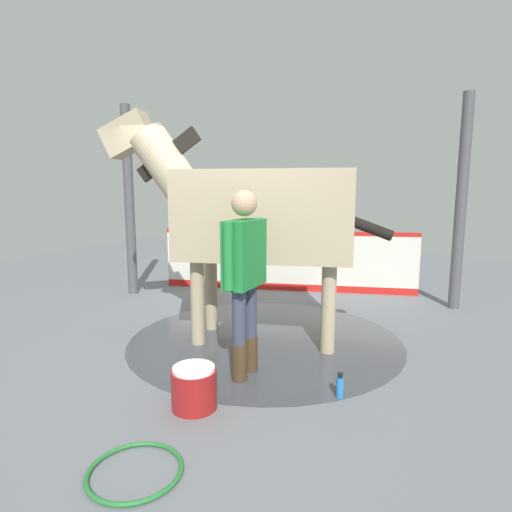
{
  "coord_description": "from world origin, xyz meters",
  "views": [
    {
      "loc": [
        -2.3,
        4.41,
        1.78
      ],
      "look_at": [
        -0.43,
        0.46,
        1.09
      ],
      "focal_mm": 29.71,
      "sensor_mm": 36.0,
      "label": 1
    }
  ],
  "objects": [
    {
      "name": "wash_bucket",
      "position": [
        -0.45,
        1.69,
        0.18
      ],
      "size": [
        0.37,
        0.37,
        0.36
      ],
      "color": "maroon",
      "rests_on": "ground"
    },
    {
      "name": "bottle_shampoo",
      "position": [
        -0.18,
        1.55,
        0.1
      ],
      "size": [
        0.06,
        0.06,
        0.23
      ],
      "color": "#3399CC",
      "rests_on": "ground"
    },
    {
      "name": "barrier_wall",
      "position": [
        0.34,
        -2.47,
        0.49
      ],
      "size": [
        4.3,
        1.24,
        1.06
      ],
      "color": "silver",
      "rests_on": "ground"
    },
    {
      "name": "wet_patch",
      "position": [
        -0.32,
        -0.03,
        0.0
      ],
      "size": [
        3.23,
        3.23,
        0.0
      ],
      "primitive_type": "cylinder",
      "color": "#42444C",
      "rests_on": "ground"
    },
    {
      "name": "roof_post_near",
      "position": [
        2.68,
        -1.14,
        1.57
      ],
      "size": [
        0.16,
        0.16,
        3.14
      ],
      "primitive_type": "cylinder",
      "color": "#4C4C51",
      "rests_on": "ground"
    },
    {
      "name": "horse",
      "position": [
        -0.19,
        0.01,
        1.52
      ],
      "size": [
        3.32,
        1.47,
        2.69
      ],
      "rotation": [
        0.0,
        0.0,
        0.26
      ],
      "color": "tan",
      "rests_on": "ground"
    },
    {
      "name": "ground_plane",
      "position": [
        0.0,
        0.0,
        -0.01
      ],
      "size": [
        16.0,
        16.0,
        0.02
      ],
      "primitive_type": "cube",
      "color": "slate"
    },
    {
      "name": "handler",
      "position": [
        -0.54,
        0.95,
        1.04
      ],
      "size": [
        0.24,
        0.7,
        1.77
      ],
      "rotation": [
        0.0,
        0.0,
        3.14
      ],
      "color": "#47331E",
      "rests_on": "ground"
    },
    {
      "name": "bottle_spray",
      "position": [
        -1.49,
        1.01,
        0.1
      ],
      "size": [
        0.06,
        0.06,
        0.22
      ],
      "color": "blue",
      "rests_on": "ground"
    },
    {
      "name": "roof_post_far",
      "position": [
        -2.35,
        -2.5,
        1.57
      ],
      "size": [
        0.16,
        0.16,
        3.14
      ],
      "primitive_type": "cylinder",
      "color": "#4C4C51",
      "rests_on": "ground"
    },
    {
      "name": "hose_coil",
      "position": [
        -0.56,
        2.54,
        0.02
      ],
      "size": [
        0.61,
        0.61,
        0.03
      ],
      "primitive_type": "torus",
      "color": "#267233",
      "rests_on": "ground"
    }
  ]
}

